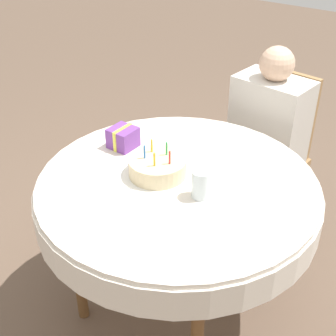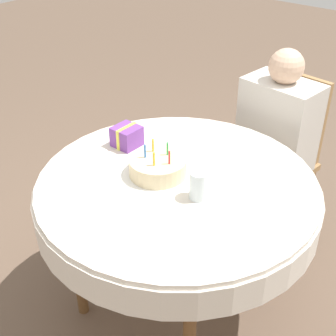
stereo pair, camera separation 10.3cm
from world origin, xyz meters
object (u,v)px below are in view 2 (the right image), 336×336
Objects in this scene: chair at (281,151)px; drinking_glass at (199,185)px; gift_box at (127,136)px; birthday_cake at (158,166)px; person at (275,130)px.

chair is 7.69× the size of drinking_glass.
chair is 0.97m from gift_box.
birthday_cake is 2.03× the size of gift_box.
birthday_cake is at bearing 173.91° from drinking_glass.
drinking_glass is (0.12, -0.86, 0.15)m from person.
birthday_cake is at bearing -19.46° from gift_box.
chair is 7.58× the size of gift_box.
chair is 0.99m from birthday_cake.
drinking_glass is at bearing -77.42° from chair.
birthday_cake is (-0.12, -0.93, 0.31)m from chair.
drinking_glass is at bearing -13.52° from gift_box.
chair is at bearing 64.96° from gift_box.
birthday_cake is 0.23m from drinking_glass.
person is (-0.01, -0.09, 0.17)m from chair.
drinking_glass is at bearing -6.09° from birthday_cake.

